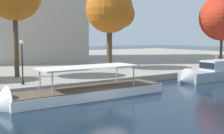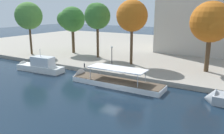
{
  "view_description": "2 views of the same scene",
  "coord_description": "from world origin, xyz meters",
  "px_view_note": "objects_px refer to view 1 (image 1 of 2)",
  "views": [
    {
      "loc": [
        -11.71,
        -17.82,
        4.92
      ],
      "look_at": [
        1.56,
        2.19,
        2.38
      ],
      "focal_mm": 46.26,
      "sensor_mm": 36.0,
      "label": 1
    },
    {
      "loc": [
        14.8,
        -24.19,
        10.31
      ],
      "look_at": [
        -2.08,
        3.67,
        2.22
      ],
      "focal_mm": 37.33,
      "sensor_mm": 36.0,
      "label": 2
    }
  ],
  "objects_px": {
    "tour_boat_1": "(75,95)",
    "motor_yacht_2": "(211,74)",
    "tree_3": "(112,10)",
    "lamp_post": "(22,59)",
    "tree_4": "(222,18)"
  },
  "relations": [
    {
      "from": "motor_yacht_2",
      "to": "tree_3",
      "type": "xyz_separation_m",
      "value": [
        -6.52,
        10.68,
        7.77
      ]
    },
    {
      "from": "tour_boat_1",
      "to": "motor_yacht_2",
      "type": "distance_m",
      "value": 17.65
    },
    {
      "from": "tour_boat_1",
      "to": "lamp_post",
      "type": "relative_size",
      "value": 3.73
    },
    {
      "from": "motor_yacht_2",
      "to": "lamp_post",
      "type": "xyz_separation_m",
      "value": [
        -20.23,
        4.24,
        2.38
      ]
    },
    {
      "from": "tree_3",
      "to": "lamp_post",
      "type": "bearing_deg",
      "value": -154.87
    },
    {
      "from": "motor_yacht_2",
      "to": "tree_3",
      "type": "distance_m",
      "value": 14.72
    },
    {
      "from": "lamp_post",
      "to": "tree_3",
      "type": "relative_size",
      "value": 0.36
    },
    {
      "from": "tree_4",
      "to": "motor_yacht_2",
      "type": "bearing_deg",
      "value": -147.97
    },
    {
      "from": "tour_boat_1",
      "to": "motor_yacht_2",
      "type": "height_order",
      "value": "motor_yacht_2"
    },
    {
      "from": "tree_3",
      "to": "tour_boat_1",
      "type": "bearing_deg",
      "value": -134.23
    },
    {
      "from": "motor_yacht_2",
      "to": "tree_3",
      "type": "relative_size",
      "value": 0.95
    },
    {
      "from": "motor_yacht_2",
      "to": "tree_4",
      "type": "xyz_separation_m",
      "value": [
        12.11,
        7.57,
        7.15
      ]
    },
    {
      "from": "tree_3",
      "to": "tree_4",
      "type": "relative_size",
      "value": 1.01
    },
    {
      "from": "tour_boat_1",
      "to": "tree_3",
      "type": "height_order",
      "value": "tree_3"
    },
    {
      "from": "tour_boat_1",
      "to": "tree_4",
      "type": "bearing_deg",
      "value": -165.01
    }
  ]
}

